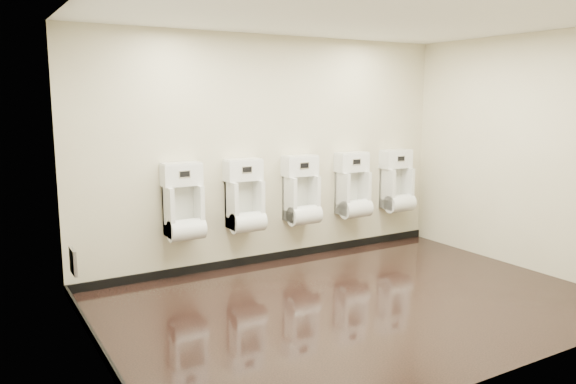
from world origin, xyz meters
name	(u,v)px	position (x,y,z in m)	size (l,w,h in m)	color
ground	(355,303)	(0.00, 0.00, 0.00)	(5.00, 3.50, 0.00)	black
ceiling	(361,16)	(0.00, 0.00, 2.80)	(5.00, 3.50, 0.00)	silver
back_wall	(271,151)	(0.00, 1.75, 1.40)	(5.00, 0.02, 2.80)	beige
front_wall	(510,191)	(0.00, -1.75, 1.40)	(5.00, 0.02, 2.80)	beige
left_wall	(92,186)	(-2.50, 0.00, 1.40)	(0.02, 3.50, 2.80)	beige
right_wall	(525,153)	(2.50, 0.00, 1.40)	(0.02, 3.50, 2.80)	beige
tile_overlay_left	(93,186)	(-2.50, 0.00, 1.40)	(0.01, 3.50, 2.80)	silver
skirting_back	(272,257)	(0.00, 1.74, 0.05)	(5.00, 0.02, 0.10)	black
skirting_left	(103,354)	(-2.49, 0.00, 0.05)	(0.02, 3.50, 0.10)	black
access_panel	(73,262)	(-2.48, 1.20, 0.50)	(0.04, 0.25, 0.25)	#9E9EA3
urinal_0	(184,207)	(-1.21, 1.60, 0.84)	(0.46, 0.34, 0.85)	silver
urinal_1	(245,201)	(-0.44, 1.60, 0.84)	(0.46, 0.34, 0.85)	silver
urinal_2	(302,195)	(0.35, 1.60, 0.84)	(0.46, 0.34, 0.85)	silver
urinal_3	(353,190)	(1.16, 1.60, 0.84)	(0.46, 0.34, 0.85)	silver
urinal_4	(397,185)	(1.93, 1.60, 0.84)	(0.46, 0.34, 0.85)	silver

